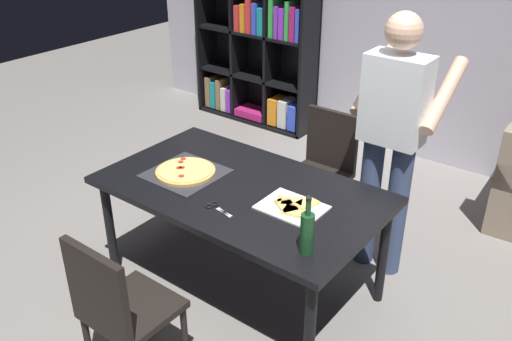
# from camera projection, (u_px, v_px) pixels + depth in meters

# --- Properties ---
(ground_plane) EXTENTS (12.00, 12.00, 0.00)m
(ground_plane) POSITION_uv_depth(u_px,v_px,m) (242.00, 284.00, 3.69)
(ground_plane) COLOR gray
(back_wall) EXTENTS (6.40, 0.10, 2.80)m
(back_wall) POSITION_uv_depth(u_px,v_px,m) (425.00, 8.00, 4.87)
(back_wall) COLOR #BCB7C6
(back_wall) RESTS_ON ground_plane
(dining_table) EXTENTS (1.72, 1.00, 0.75)m
(dining_table) POSITION_uv_depth(u_px,v_px,m) (241.00, 197.00, 3.37)
(dining_table) COLOR black
(dining_table) RESTS_ON ground_plane
(chair_near_camera) EXTENTS (0.42, 0.42, 0.90)m
(chair_near_camera) POSITION_uv_depth(u_px,v_px,m) (118.00, 305.00, 2.76)
(chair_near_camera) COLOR black
(chair_near_camera) RESTS_ON ground_plane
(chair_far_side) EXTENTS (0.42, 0.42, 0.90)m
(chair_far_side) POSITION_uv_depth(u_px,v_px,m) (324.00, 163.00, 4.15)
(chair_far_side) COLOR black
(chair_far_side) RESTS_ON ground_plane
(bookshelf) EXTENTS (1.40, 0.35, 1.95)m
(bookshelf) POSITION_uv_depth(u_px,v_px,m) (257.00, 37.00, 5.85)
(bookshelf) COLOR black
(bookshelf) RESTS_ON ground_plane
(person_serving_pizza) EXTENTS (0.55, 0.54, 1.75)m
(person_serving_pizza) POSITION_uv_depth(u_px,v_px,m) (392.00, 133.00, 3.44)
(person_serving_pizza) COLOR #38476B
(person_serving_pizza) RESTS_ON ground_plane
(pepperoni_pizza_on_tray) EXTENTS (0.44, 0.44, 0.04)m
(pepperoni_pizza_on_tray) POSITION_uv_depth(u_px,v_px,m) (186.00, 172.00, 3.48)
(pepperoni_pizza_on_tray) COLOR #2D2D33
(pepperoni_pizza_on_tray) RESTS_ON dining_table
(pizza_slices_on_towel) EXTENTS (0.36, 0.28, 0.03)m
(pizza_slices_on_towel) POSITION_uv_depth(u_px,v_px,m) (293.00, 207.00, 3.12)
(pizza_slices_on_towel) COLOR white
(pizza_slices_on_towel) RESTS_ON dining_table
(wine_bottle) EXTENTS (0.07, 0.07, 0.32)m
(wine_bottle) POSITION_uv_depth(u_px,v_px,m) (307.00, 232.00, 2.70)
(wine_bottle) COLOR #194723
(wine_bottle) RESTS_ON dining_table
(kitchen_scissors) EXTENTS (0.20, 0.09, 0.01)m
(kitchen_scissors) POSITION_uv_depth(u_px,v_px,m) (216.00, 208.00, 3.12)
(kitchen_scissors) COLOR silver
(kitchen_scissors) RESTS_ON dining_table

